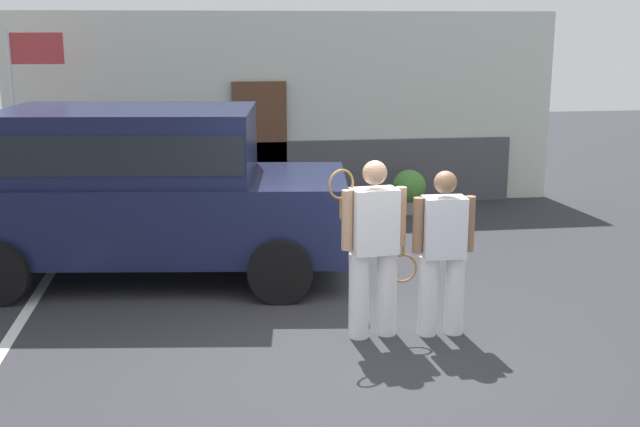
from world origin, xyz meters
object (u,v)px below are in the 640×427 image
object	(u,v)px
tennis_player_woman	(442,251)
tennis_player_man	(373,246)
potted_plant_by_porch	(409,189)
parked_suv	(143,185)
flag_pole	(26,92)

from	to	relation	value
tennis_player_woman	tennis_player_man	bearing A→B (deg)	-3.20
tennis_player_woman	potted_plant_by_porch	distance (m)	5.26
tennis_player_woman	parked_suv	bearing A→B (deg)	-36.44
tennis_player_man	flag_pole	distance (m)	6.59
flag_pole	tennis_player_woman	bearing A→B (deg)	-45.83
tennis_player_man	tennis_player_woman	xyz separation A→B (m)	(0.68, -0.05, -0.07)
tennis_player_woman	flag_pole	world-z (taller)	flag_pole
tennis_player_woman	flag_pole	distance (m)	7.09
tennis_player_man	flag_pole	size ratio (longest dim) A/B	0.60
parked_suv	flag_pole	world-z (taller)	flag_pole
tennis_player_man	tennis_player_woman	bearing A→B (deg)	167.80
tennis_player_woman	potted_plant_by_porch	world-z (taller)	tennis_player_woman
parked_suv	tennis_player_woman	distance (m)	3.80
parked_suv	tennis_player_man	distance (m)	3.25
potted_plant_by_porch	flag_pole	bearing A→B (deg)	-178.61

